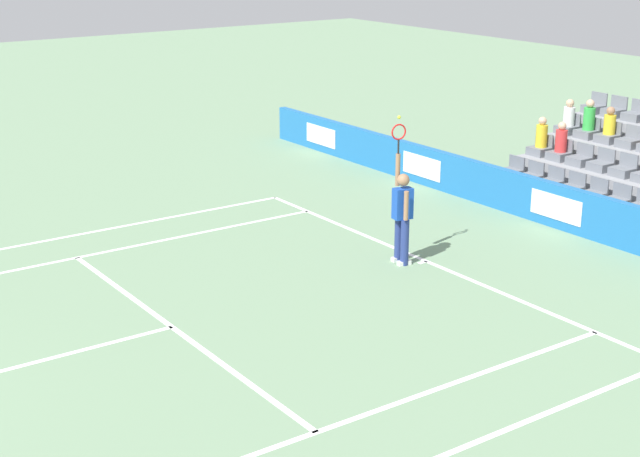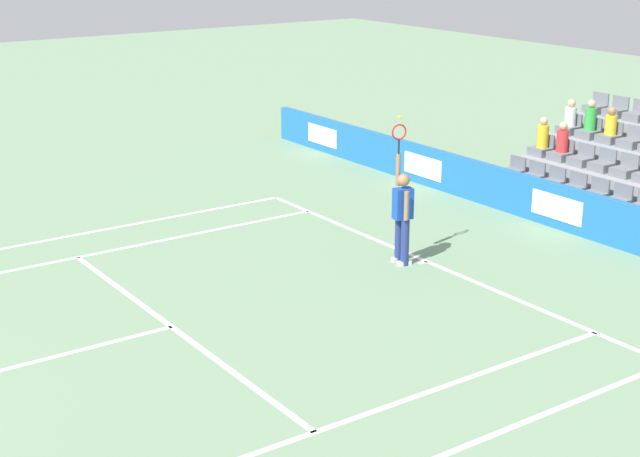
# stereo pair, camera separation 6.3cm
# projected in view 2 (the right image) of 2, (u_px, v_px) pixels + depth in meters

# --- Properties ---
(line_baseline) EXTENTS (10.97, 0.10, 0.01)m
(line_baseline) POSITION_uv_depth(u_px,v_px,m) (427.00, 261.00, 18.54)
(line_baseline) COLOR white
(line_baseline) RESTS_ON ground
(line_service) EXTENTS (8.23, 0.10, 0.01)m
(line_service) POSITION_uv_depth(u_px,v_px,m) (172.00, 327.00, 15.55)
(line_service) COLOR white
(line_service) RESTS_ON ground
(line_singles_sideline_left) EXTENTS (0.10, 11.89, 0.01)m
(line_singles_sideline_left) POSITION_uv_depth(u_px,v_px,m) (55.00, 262.00, 18.52)
(line_singles_sideline_left) COLOR white
(line_singles_sideline_left) RESTS_ON ground
(line_singles_sideline_right) EXTENTS (0.10, 11.89, 0.01)m
(line_singles_sideline_right) POSITION_uv_depth(u_px,v_px,m) (285.00, 443.00, 12.09)
(line_singles_sideline_right) COLOR white
(line_singles_sideline_right) RESTS_ON ground
(line_doubles_sideline_left) EXTENTS (0.10, 11.89, 0.01)m
(line_doubles_sideline_left) POSITION_uv_depth(u_px,v_px,m) (32.00, 243.00, 19.59)
(line_doubles_sideline_left) COLOR white
(line_doubles_sideline_left) RESTS_ON ground
(line_centre_mark) EXTENTS (0.10, 0.20, 0.01)m
(line_centre_mark) POSITION_uv_depth(u_px,v_px,m) (423.00, 262.00, 18.49)
(line_centre_mark) COLOR white
(line_centre_mark) RESTS_ON ground
(sponsor_barrier) EXTENTS (21.86, 0.22, 0.96)m
(sponsor_barrier) POSITION_uv_depth(u_px,v_px,m) (560.00, 207.00, 20.43)
(sponsor_barrier) COLOR #1E66AD
(sponsor_barrier) RESTS_ON ground
(tennis_player) EXTENTS (0.51, 0.39, 2.85)m
(tennis_player) POSITION_uv_depth(u_px,v_px,m) (402.00, 214.00, 18.17)
(tennis_player) COLOR navy
(tennis_player) RESTS_ON ground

